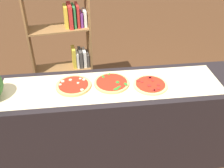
{
  "coord_description": "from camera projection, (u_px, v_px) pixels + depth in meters",
  "views": [
    {
      "loc": [
        -0.22,
        -1.83,
        2.22
      ],
      "look_at": [
        0.0,
        0.0,
        0.93
      ],
      "focal_mm": 41.47,
      "sensor_mm": 36.0,
      "label": 1
    }
  ],
  "objects": [
    {
      "name": "counter",
      "position": [
        112.0,
        124.0,
        2.52
      ],
      "size": [
        2.35,
        0.59,
        0.91
      ],
      "primitive_type": "cube",
      "color": "black",
      "rests_on": "ground_plane"
    },
    {
      "name": "ground_plane",
      "position": [
        112.0,
        155.0,
        2.78
      ],
      "size": [
        12.0,
        12.0,
        0.0
      ],
      "primitive_type": "plane",
      "color": "#4C2D19"
    },
    {
      "name": "pizza_mushroom_0",
      "position": [
        73.0,
        85.0,
        2.24
      ],
      "size": [
        0.3,
        0.3,
        0.03
      ],
      "color": "tan",
      "rests_on": "parchment_paper"
    },
    {
      "name": "pizza_spinach_1",
      "position": [
        112.0,
        83.0,
        2.27
      ],
      "size": [
        0.31,
        0.31,
        0.03
      ],
      "color": "tan",
      "rests_on": "parchment_paper"
    },
    {
      "name": "pizza_pepperoni_2",
      "position": [
        150.0,
        85.0,
        2.25
      ],
      "size": [
        0.3,
        0.3,
        0.02
      ],
      "color": "#DBB26B",
      "rests_on": "parchment_paper"
    },
    {
      "name": "bookshelf",
      "position": [
        68.0,
        51.0,
        3.12
      ],
      "size": [
        0.73,
        0.37,
        1.6
      ],
      "color": "brown",
      "rests_on": "ground_plane"
    },
    {
      "name": "parchment_paper",
      "position": [
        112.0,
        86.0,
        2.26
      ],
      "size": [
        1.92,
        0.47,
        0.0
      ],
      "primitive_type": "cube",
      "color": "beige",
      "rests_on": "counter"
    }
  ]
}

